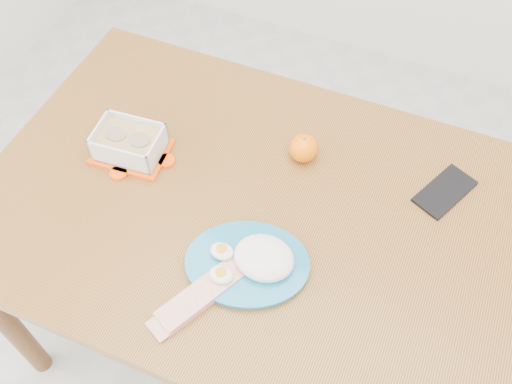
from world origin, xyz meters
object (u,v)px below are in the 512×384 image
at_px(orange_fruit, 304,148).
at_px(rice_plate, 253,261).
at_px(dining_table, 256,226).
at_px(food_container, 129,143).
at_px(smartphone, 445,191).

distance_m(orange_fruit, rice_plate, 0.34).
height_order(dining_table, food_container, food_container).
bearing_deg(smartphone, orange_fruit, -150.46).
height_order(rice_plate, smartphone, rice_plate).
xyz_separation_m(dining_table, smartphone, (0.40, 0.22, 0.09)).
bearing_deg(rice_plate, orange_fruit, 72.59).
bearing_deg(food_container, rice_plate, -28.31).
bearing_deg(dining_table, smartphone, 28.13).
distance_m(food_container, rice_plate, 0.45).
xyz_separation_m(rice_plate, smartphone, (0.35, 0.37, -0.02)).
height_order(orange_fruit, rice_plate, rice_plate).
relative_size(dining_table, food_container, 6.82).
bearing_deg(rice_plate, food_container, 138.30).
xyz_separation_m(orange_fruit, smartphone, (0.35, 0.03, -0.03)).
relative_size(orange_fruit, rice_plate, 0.21).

